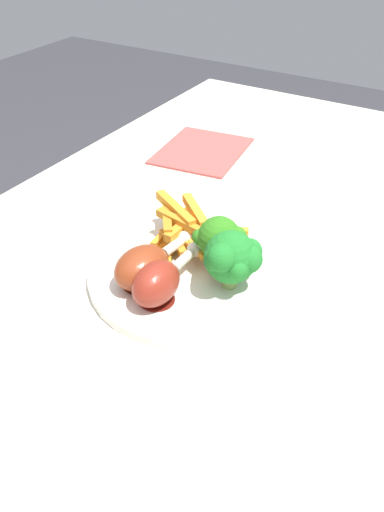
{
  "coord_description": "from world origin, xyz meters",
  "views": [
    {
      "loc": [
        -0.48,
        -0.26,
        1.14
      ],
      "look_at": [
        -0.04,
        0.01,
        0.76
      ],
      "focal_mm": 37.53,
      "sensor_mm": 36.0,
      "label": 1
    }
  ],
  "objects_px": {
    "broccoli_floret_front": "(220,240)",
    "chicken_drumstick_far": "(159,281)",
    "carrot_fries_pile": "(184,229)",
    "chicken_drumstick_near": "(144,266)",
    "broccoli_floret_middle": "(232,257)",
    "dining_table": "(209,321)",
    "dinner_plate": "(192,273)"
  },
  "relations": [
    {
      "from": "chicken_drumstick_near",
      "to": "chicken_drumstick_far",
      "type": "bearing_deg",
      "value": -116.42
    },
    {
      "from": "dinner_plate",
      "to": "chicken_drumstick_near",
      "type": "bearing_deg",
      "value": 144.35
    },
    {
      "from": "carrot_fries_pile",
      "to": "chicken_drumstick_far",
      "type": "bearing_deg",
      "value": -163.01
    },
    {
      "from": "broccoli_floret_middle",
      "to": "chicken_drumstick_near",
      "type": "height_order",
      "value": "broccoli_floret_middle"
    },
    {
      "from": "carrot_fries_pile",
      "to": "chicken_drumstick_near",
      "type": "bearing_deg",
      "value": -178.9
    },
    {
      "from": "broccoli_floret_front",
      "to": "chicken_drumstick_near",
      "type": "bearing_deg",
      "value": 133.81
    },
    {
      "from": "broccoli_floret_middle",
      "to": "chicken_drumstick_near",
      "type": "distance_m",
      "value": 0.1
    },
    {
      "from": "carrot_fries_pile",
      "to": "chicken_drumstick_near",
      "type": "height_order",
      "value": "chicken_drumstick_near"
    },
    {
      "from": "chicken_drumstick_near",
      "to": "dinner_plate",
      "type": "bearing_deg",
      "value": -35.65
    },
    {
      "from": "dining_table",
      "to": "carrot_fries_pile",
      "type": "xyz_separation_m",
      "value": [
        0.01,
        0.04,
        0.14
      ]
    },
    {
      "from": "broccoli_floret_middle",
      "to": "chicken_drumstick_far",
      "type": "distance_m",
      "value": 0.09
    },
    {
      "from": "broccoli_floret_front",
      "to": "chicken_drumstick_far",
      "type": "bearing_deg",
      "value": 156.08
    },
    {
      "from": "dining_table",
      "to": "chicken_drumstick_near",
      "type": "relative_size",
      "value": 9.96
    },
    {
      "from": "carrot_fries_pile",
      "to": "dinner_plate",
      "type": "bearing_deg",
      "value": -138.88
    },
    {
      "from": "broccoli_floret_middle",
      "to": "chicken_drumstick_far",
      "type": "height_order",
      "value": "broccoli_floret_middle"
    },
    {
      "from": "broccoli_floret_middle",
      "to": "chicken_drumstick_far",
      "type": "relative_size",
      "value": 0.62
    },
    {
      "from": "broccoli_floret_front",
      "to": "carrot_fries_pile",
      "type": "xyz_separation_m",
      "value": [
        0.03,
        0.07,
        -0.02
      ]
    },
    {
      "from": "dinner_plate",
      "to": "broccoli_floret_front",
      "type": "relative_size",
      "value": 3.48
    },
    {
      "from": "carrot_fries_pile",
      "to": "chicken_drumstick_far",
      "type": "height_order",
      "value": "chicken_drumstick_far"
    },
    {
      "from": "broccoli_floret_front",
      "to": "carrot_fries_pile",
      "type": "bearing_deg",
      "value": 67.05
    },
    {
      "from": "carrot_fries_pile",
      "to": "broccoli_floret_front",
      "type": "bearing_deg",
      "value": -112.95
    },
    {
      "from": "dining_table",
      "to": "chicken_drumstick_far",
      "type": "relative_size",
      "value": 10.32
    },
    {
      "from": "broccoli_floret_front",
      "to": "broccoli_floret_middle",
      "type": "relative_size",
      "value": 0.94
    },
    {
      "from": "broccoli_floret_middle",
      "to": "chicken_drumstick_near",
      "type": "bearing_deg",
      "value": 115.52
    },
    {
      "from": "dining_table",
      "to": "dinner_plate",
      "type": "relative_size",
      "value": 5.05
    },
    {
      "from": "dinner_plate",
      "to": "chicken_drumstick_far",
      "type": "height_order",
      "value": "chicken_drumstick_far"
    },
    {
      "from": "chicken_drumstick_far",
      "to": "broccoli_floret_middle",
      "type": "bearing_deg",
      "value": -45.65
    },
    {
      "from": "dinner_plate",
      "to": "chicken_drumstick_near",
      "type": "height_order",
      "value": "chicken_drumstick_near"
    },
    {
      "from": "dinner_plate",
      "to": "broccoli_floret_middle",
      "type": "xyz_separation_m",
      "value": [
        -0.01,
        -0.06,
        0.05
      ]
    },
    {
      "from": "chicken_drumstick_near",
      "to": "chicken_drumstick_far",
      "type": "distance_m",
      "value": 0.03
    },
    {
      "from": "dinner_plate",
      "to": "broccoli_floret_middle",
      "type": "bearing_deg",
      "value": -95.77
    },
    {
      "from": "chicken_drumstick_far",
      "to": "dinner_plate",
      "type": "bearing_deg",
      "value": -3.85
    }
  ]
}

